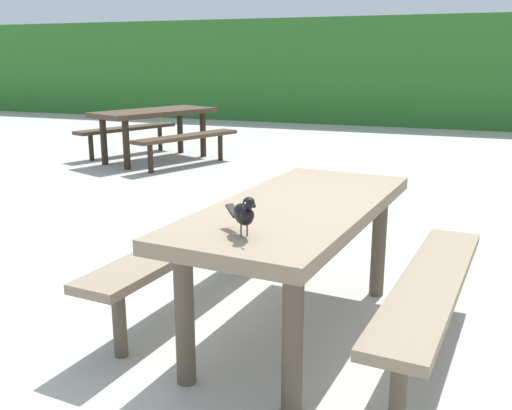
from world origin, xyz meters
TOP-DOWN VIEW (x-y plane):
  - ground_plane at (0.00, 0.00)m, footprint 60.00×60.00m
  - hedge_wall at (0.00, 10.80)m, footprint 28.00×1.75m
  - picnic_table_foreground at (0.04, -0.07)m, footprint 1.83×1.86m
  - bird_grackle at (-0.00, -0.72)m, footprint 0.22×0.22m
  - picnic_table_mid_left at (-3.49, 4.43)m, footprint 2.18×2.20m

SIDE VIEW (x-z plane):
  - ground_plane at x=0.00m, z-range 0.00..0.00m
  - picnic_table_foreground at x=0.04m, z-range 0.19..0.93m
  - picnic_table_mid_left at x=-3.49m, z-range 0.19..0.93m
  - bird_grackle at x=0.00m, z-range 0.75..0.94m
  - hedge_wall at x=0.00m, z-range 0.00..2.34m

